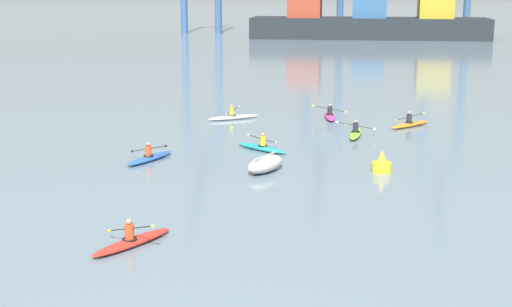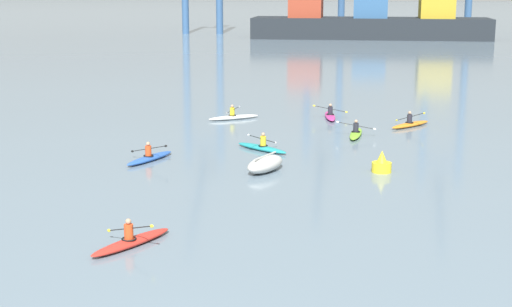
{
  "view_description": "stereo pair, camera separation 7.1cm",
  "coord_description": "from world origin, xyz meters",
  "px_view_note": "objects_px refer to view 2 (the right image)",
  "views": [
    {
      "loc": [
        4.17,
        -13.76,
        8.32
      ],
      "look_at": [
        -0.62,
        19.95,
        0.6
      ],
      "focal_mm": 52.27,
      "sensor_mm": 36.0,
      "label": 1
    },
    {
      "loc": [
        4.24,
        -13.75,
        8.32
      ],
      "look_at": [
        -0.62,
        19.95,
        0.6
      ],
      "focal_mm": 52.27,
      "sensor_mm": 36.0,
      "label": 2
    }
  ],
  "objects_px": {
    "kayak_blue": "(150,157)",
    "kayak_white": "(234,117)",
    "container_barge": "(371,21)",
    "channel_buoy": "(382,164)",
    "kayak_orange": "(410,124)",
    "kayak_teal": "(262,147)",
    "capsized_dinghy": "(265,164)",
    "kayak_magenta": "(330,116)",
    "kayak_lime": "(356,133)",
    "kayak_red": "(131,241)"
  },
  "relations": [
    {
      "from": "kayak_blue",
      "to": "kayak_red",
      "type": "height_order",
      "value": "kayak_red"
    },
    {
      "from": "kayak_magenta",
      "to": "kayak_lime",
      "type": "relative_size",
      "value": 1.0
    },
    {
      "from": "channel_buoy",
      "to": "kayak_teal",
      "type": "distance_m",
      "value": 7.05
    },
    {
      "from": "capsized_dinghy",
      "to": "kayak_orange",
      "type": "relative_size",
      "value": 0.95
    },
    {
      "from": "capsized_dinghy",
      "to": "kayak_orange",
      "type": "bearing_deg",
      "value": 59.41
    },
    {
      "from": "channel_buoy",
      "to": "kayak_blue",
      "type": "bearing_deg",
      "value": 176.68
    },
    {
      "from": "channel_buoy",
      "to": "kayak_magenta",
      "type": "xyz_separation_m",
      "value": [
        -2.97,
        13.77,
        -0.19
      ]
    },
    {
      "from": "container_barge",
      "to": "channel_buoy",
      "type": "relative_size",
      "value": 37.17
    },
    {
      "from": "channel_buoy",
      "to": "kayak_orange",
      "type": "height_order",
      "value": "kayak_orange"
    },
    {
      "from": "kayak_white",
      "to": "kayak_orange",
      "type": "relative_size",
      "value": 1.06
    },
    {
      "from": "kayak_teal",
      "to": "kayak_blue",
      "type": "height_order",
      "value": "kayak_teal"
    },
    {
      "from": "kayak_orange",
      "to": "kayak_lime",
      "type": "bearing_deg",
      "value": -133.86
    },
    {
      "from": "kayak_magenta",
      "to": "kayak_white",
      "type": "relative_size",
      "value": 1.09
    },
    {
      "from": "kayak_blue",
      "to": "kayak_red",
      "type": "relative_size",
      "value": 1.04
    },
    {
      "from": "kayak_red",
      "to": "kayak_lime",
      "type": "distance_m",
      "value": 20.56
    },
    {
      "from": "kayak_blue",
      "to": "kayak_magenta",
      "type": "xyz_separation_m",
      "value": [
        8.1,
        13.13,
        0.0
      ]
    },
    {
      "from": "kayak_lime",
      "to": "kayak_teal",
      "type": "bearing_deg",
      "value": -136.6
    },
    {
      "from": "capsized_dinghy",
      "to": "kayak_white",
      "type": "xyz_separation_m",
      "value": [
        -3.75,
        13.11,
        -0.18
      ]
    },
    {
      "from": "kayak_red",
      "to": "kayak_lime",
      "type": "height_order",
      "value": "kayak_red"
    },
    {
      "from": "container_barge",
      "to": "kayak_orange",
      "type": "height_order",
      "value": "container_barge"
    },
    {
      "from": "capsized_dinghy",
      "to": "kayak_magenta",
      "type": "relative_size",
      "value": 0.82
    },
    {
      "from": "kayak_magenta",
      "to": "kayak_orange",
      "type": "bearing_deg",
      "value": -24.71
    },
    {
      "from": "kayak_teal",
      "to": "kayak_magenta",
      "type": "bearing_deg",
      "value": 73.25
    },
    {
      "from": "kayak_orange",
      "to": "kayak_red",
      "type": "height_order",
      "value": "kayak_orange"
    },
    {
      "from": "kayak_lime",
      "to": "kayak_white",
      "type": "bearing_deg",
      "value": 151.15
    },
    {
      "from": "container_barge",
      "to": "capsized_dinghy",
      "type": "relative_size",
      "value": 13.17
    },
    {
      "from": "container_barge",
      "to": "channel_buoy",
      "type": "xyz_separation_m",
      "value": [
        0.0,
        -87.75,
        -2.41
      ]
    },
    {
      "from": "kayak_white",
      "to": "container_barge",
      "type": "bearing_deg",
      "value": 83.18
    },
    {
      "from": "kayak_lime",
      "to": "kayak_orange",
      "type": "bearing_deg",
      "value": 46.14
    },
    {
      "from": "kayak_orange",
      "to": "kayak_red",
      "type": "xyz_separation_m",
      "value": [
        -10.22,
        -22.65,
        -0.0
      ]
    },
    {
      "from": "kayak_white",
      "to": "kayak_red",
      "type": "bearing_deg",
      "value": -88.25
    },
    {
      "from": "container_barge",
      "to": "kayak_lime",
      "type": "relative_size",
      "value": 10.81
    },
    {
      "from": "channel_buoy",
      "to": "kayak_teal",
      "type": "xyz_separation_m",
      "value": [
        -6.0,
        3.7,
        -0.19
      ]
    },
    {
      "from": "kayak_magenta",
      "to": "kayak_lime",
      "type": "height_order",
      "value": "same"
    },
    {
      "from": "kayak_blue",
      "to": "kayak_white",
      "type": "xyz_separation_m",
      "value": [
        2.07,
        11.81,
        0.0
      ]
    },
    {
      "from": "kayak_orange",
      "to": "channel_buoy",
      "type": "bearing_deg",
      "value": -99.53
    },
    {
      "from": "capsized_dinghy",
      "to": "kayak_red",
      "type": "relative_size",
      "value": 0.87
    },
    {
      "from": "container_barge",
      "to": "kayak_blue",
      "type": "height_order",
      "value": "container_barge"
    },
    {
      "from": "kayak_lime",
      "to": "kayak_blue",
      "type": "bearing_deg",
      "value": -142.46
    },
    {
      "from": "capsized_dinghy",
      "to": "kayak_blue",
      "type": "distance_m",
      "value": 5.96
    },
    {
      "from": "container_barge",
      "to": "channel_buoy",
      "type": "height_order",
      "value": "container_barge"
    },
    {
      "from": "container_barge",
      "to": "kayak_magenta",
      "type": "height_order",
      "value": "container_barge"
    },
    {
      "from": "kayak_orange",
      "to": "kayak_red",
      "type": "distance_m",
      "value": 24.85
    },
    {
      "from": "container_barge",
      "to": "kayak_teal",
      "type": "bearing_deg",
      "value": -94.08
    },
    {
      "from": "kayak_teal",
      "to": "kayak_white",
      "type": "height_order",
      "value": "kayak_white"
    },
    {
      "from": "channel_buoy",
      "to": "kayak_white",
      "type": "xyz_separation_m",
      "value": [
        -9.01,
        12.45,
        -0.19
      ]
    },
    {
      "from": "capsized_dinghy",
      "to": "kayak_white",
      "type": "bearing_deg",
      "value": 105.96
    },
    {
      "from": "capsized_dinghy",
      "to": "kayak_lime",
      "type": "height_order",
      "value": "kayak_lime"
    },
    {
      "from": "kayak_blue",
      "to": "container_barge",
      "type": "bearing_deg",
      "value": 82.75
    },
    {
      "from": "capsized_dinghy",
      "to": "kayak_teal",
      "type": "xyz_separation_m",
      "value": [
        -0.74,
        4.36,
        -0.18
      ]
    }
  ]
}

